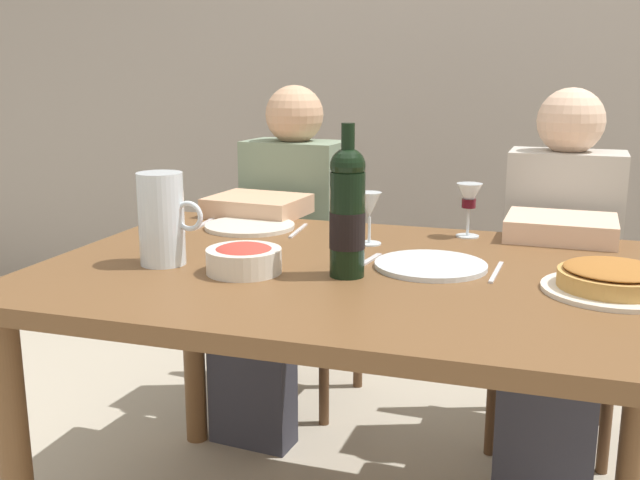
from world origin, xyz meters
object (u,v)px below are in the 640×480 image
at_px(water_pitcher, 162,224).
at_px(chair_left, 308,265).
at_px(chair_right, 558,290).
at_px(wine_bottle, 347,212).
at_px(dinner_plate_left_setting, 250,226).
at_px(diner_left, 281,248).
at_px(baked_tart, 613,280).
at_px(wine_glass_left_diner, 469,199).
at_px(dinner_plate_right_setting, 431,265).
at_px(salad_bowl, 244,258).
at_px(diner_right, 559,274).
at_px(dining_table, 361,306).
at_px(wine_glass_right_diner, 370,207).

distance_m(water_pitcher, chair_left, 1.09).
bearing_deg(chair_right, wine_bottle, 65.38).
height_order(dinner_plate_left_setting, diner_left, diner_left).
height_order(wine_bottle, baked_tart, wine_bottle).
relative_size(baked_tart, chair_left, 0.33).
distance_m(wine_bottle, wine_glass_left_diner, 0.53).
distance_m(dinner_plate_left_setting, dinner_plate_right_setting, 0.64).
xyz_separation_m(dinner_plate_right_setting, chair_left, (-0.60, 0.87, -0.27)).
height_order(dinner_plate_right_setting, chair_left, chair_left).
bearing_deg(diner_left, dinner_plate_left_setting, 101.47).
bearing_deg(salad_bowl, dinner_plate_right_setting, 23.05).
height_order(salad_bowl, diner_right, diner_right).
bearing_deg(baked_tart, dinner_plate_right_setting, 168.70).
bearing_deg(wine_bottle, chair_left, 113.32).
height_order(dining_table, diner_left, diner_left).
height_order(water_pitcher, diner_right, diner_right).
relative_size(dining_table, wine_bottle, 4.40).
relative_size(salad_bowl, chair_right, 0.20).
height_order(water_pitcher, chair_right, water_pitcher).
xyz_separation_m(wine_glass_left_diner, wine_glass_right_diner, (-0.24, -0.17, -0.01)).
relative_size(dinner_plate_left_setting, chair_left, 0.30).
bearing_deg(wine_glass_right_diner, salad_bowl, -119.73).
height_order(diner_left, diner_right, same).
bearing_deg(salad_bowl, dining_table, 25.64).
bearing_deg(wine_bottle, dinner_plate_right_setting, 36.77).
relative_size(dinner_plate_left_setting, diner_right, 0.23).
distance_m(salad_bowl, wine_glass_right_diner, 0.42).
relative_size(dining_table, dinner_plate_right_setting, 5.72).
bearing_deg(baked_tart, water_pitcher, -175.43).
xyz_separation_m(wine_glass_right_diner, diner_left, (-0.42, 0.44, -0.24)).
xyz_separation_m(wine_bottle, water_pitcher, (-0.44, -0.03, -0.05)).
distance_m(dinner_plate_right_setting, chair_right, 0.91).
relative_size(salad_bowl, dinner_plate_left_setting, 0.66).
xyz_separation_m(dinner_plate_right_setting, diner_right, (0.29, 0.58, -0.15)).
height_order(salad_bowl, dinner_plate_right_setting, salad_bowl).
relative_size(baked_tart, diner_left, 0.25).
bearing_deg(dinner_plate_left_setting, diner_right, 19.10).
bearing_deg(dining_table, diner_left, 123.98).
bearing_deg(chair_left, salad_bowl, 106.09).
bearing_deg(dining_table, wine_bottle, -101.14).
distance_m(chair_right, diner_right, 0.26).
bearing_deg(baked_tart, wine_bottle, -175.17).
relative_size(wine_glass_right_diner, dinner_plate_right_setting, 0.53).
bearing_deg(water_pitcher, wine_glass_right_diner, 39.71).
bearing_deg(chair_left, wine_bottle, 118.66).
distance_m(water_pitcher, wine_glass_right_diner, 0.54).
xyz_separation_m(salad_bowl, diner_right, (0.69, 0.75, -0.18)).
xyz_separation_m(water_pitcher, dinner_plate_left_setting, (0.04, 0.44, -0.09)).
relative_size(salad_bowl, wine_glass_right_diner, 1.24).
bearing_deg(wine_glass_right_diner, chair_left, 120.55).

